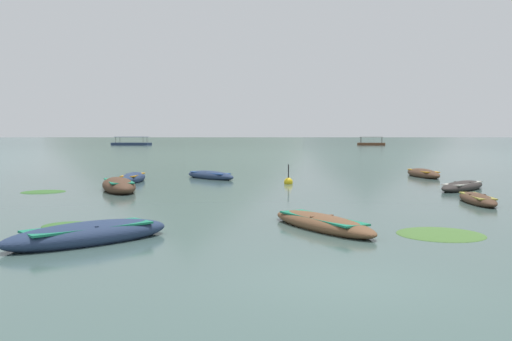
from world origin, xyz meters
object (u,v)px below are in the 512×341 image
object	(u,v)px
rowboat_4	(463,186)
mooring_buoy	(288,182)
ferry_1	(371,144)
rowboat_2	(322,223)
rowboat_7	(133,178)
rowboat_0	(477,199)
rowboat_6	(89,234)
ferry_0	(131,144)
rowboat_1	(119,186)
rowboat_3	(210,176)
rowboat_8	(423,174)

from	to	relation	value
rowboat_4	mooring_buoy	size ratio (longest dim) A/B	3.26
rowboat_4	ferry_1	size ratio (longest dim) A/B	0.50
rowboat_2	rowboat_7	xyz separation A→B (m)	(-7.11, 16.50, 0.05)
rowboat_0	rowboat_6	bearing A→B (deg)	-154.15
ferry_0	mooring_buoy	world-z (taller)	ferry_0
rowboat_1	ferry_0	distance (m)	128.41
rowboat_2	ferry_0	size ratio (longest dim) A/B	0.41
rowboat_6	rowboat_3	bearing A→B (deg)	80.40
rowboat_6	ferry_0	bearing A→B (deg)	96.43
rowboat_4	mooring_buoy	distance (m)	8.79
rowboat_7	ferry_0	bearing A→B (deg)	96.87
rowboat_8	ferry_0	size ratio (longest dim) A/B	0.41
rowboat_0	rowboat_8	bearing A→B (deg)	75.41
rowboat_1	rowboat_2	world-z (taller)	rowboat_1
rowboat_6	rowboat_1	bearing A→B (deg)	94.95
rowboat_1	ferry_1	xyz separation A→B (m)	(50.60, 119.12, 0.20)
rowboat_0	rowboat_1	bearing A→B (deg)	156.73
rowboat_1	rowboat_7	bearing A→B (deg)	89.43
rowboat_7	rowboat_2	bearing A→B (deg)	-66.70
rowboat_6	rowboat_7	size ratio (longest dim) A/B	1.00
rowboat_7	ferry_1	world-z (taller)	ferry_1
rowboat_0	mooring_buoy	world-z (taller)	mooring_buoy
ferry_0	rowboat_4	bearing A→B (deg)	-76.44
rowboat_2	rowboat_8	world-z (taller)	rowboat_8
rowboat_0	rowboat_2	world-z (taller)	rowboat_2
rowboat_3	rowboat_2	bearing A→B (deg)	-81.56
rowboat_2	rowboat_4	world-z (taller)	rowboat_4
ferry_1	rowboat_3	bearing A→B (deg)	-112.39
rowboat_7	ferry_1	bearing A→B (deg)	66.07
rowboat_1	mooring_buoy	bearing A→B (deg)	18.78
rowboat_1	rowboat_6	size ratio (longest dim) A/B	1.14
rowboat_8	mooring_buoy	size ratio (longest dim) A/B	3.84
rowboat_2	rowboat_6	distance (m)	6.21
rowboat_7	rowboat_6	bearing A→B (deg)	-86.65
rowboat_0	mooring_buoy	distance (m)	10.83
rowboat_3	mooring_buoy	world-z (taller)	mooring_buoy
rowboat_1	rowboat_4	xyz separation A→B (m)	(16.35, -1.17, -0.08)
rowboat_2	mooring_buoy	size ratio (longest dim) A/B	3.80
rowboat_4	mooring_buoy	xyz separation A→B (m)	(-7.79, 4.08, -0.06)
rowboat_2	rowboat_6	world-z (taller)	rowboat_6
rowboat_0	rowboat_2	size ratio (longest dim) A/B	0.80
rowboat_2	ferry_1	world-z (taller)	ferry_1
rowboat_3	ferry_1	xyz separation A→B (m)	(46.17, 112.05, 0.26)
rowboat_8	ferry_0	bearing A→B (deg)	105.14
rowboat_1	ferry_0	world-z (taller)	ferry_0
rowboat_0	rowboat_4	bearing A→B (deg)	68.98
rowboat_1	rowboat_8	size ratio (longest dim) A/B	1.04
mooring_buoy	rowboat_3	bearing A→B (deg)	134.77
rowboat_3	rowboat_6	size ratio (longest dim) A/B	1.03
rowboat_3	mooring_buoy	distance (m)	5.86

